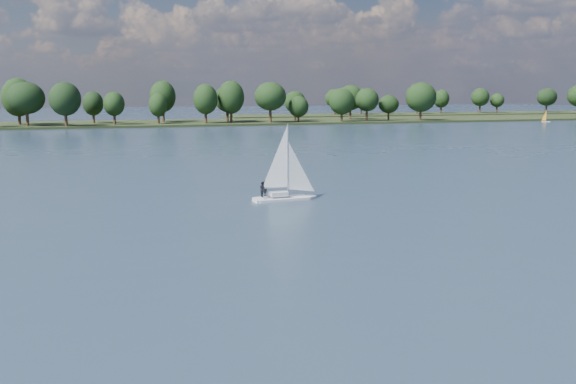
# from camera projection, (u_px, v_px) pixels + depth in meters

# --- Properties ---
(ground) EXTENTS (700.00, 700.00, 0.00)m
(ground) POSITION_uv_depth(u_px,v_px,m) (140.00, 157.00, 114.89)
(ground) COLOR #233342
(ground) RESTS_ON ground
(far_shore) EXTENTS (660.00, 40.00, 1.50)m
(far_shore) POSITION_uv_depth(u_px,v_px,m) (114.00, 125.00, 220.46)
(far_shore) COLOR black
(far_shore) RESTS_ON ground
(far_shore_back) EXTENTS (220.00, 30.00, 1.40)m
(far_shore_back) POSITION_uv_depth(u_px,v_px,m) (448.00, 115.00, 312.80)
(far_shore_back) COLOR black
(far_shore_back) RESTS_ON ground
(sailboat) EXTENTS (6.78, 2.44, 8.73)m
(sailboat) POSITION_uv_depth(u_px,v_px,m) (282.00, 178.00, 69.71)
(sailboat) COLOR silver
(sailboat) RESTS_ON ground
(dinghy_orange) EXTENTS (3.15, 2.29, 4.69)m
(dinghy_orange) POSITION_uv_depth(u_px,v_px,m) (546.00, 119.00, 241.21)
(dinghy_orange) COLOR silver
(dinghy_orange) RESTS_ON ground
(treeline) EXTENTS (562.36, 74.04, 18.54)m
(treeline) POSITION_uv_depth(u_px,v_px,m) (93.00, 101.00, 213.60)
(treeline) COLOR black
(treeline) RESTS_ON ground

